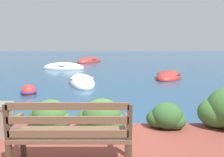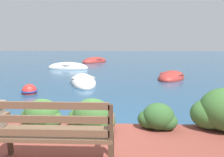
{
  "view_description": "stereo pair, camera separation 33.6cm",
  "coord_description": "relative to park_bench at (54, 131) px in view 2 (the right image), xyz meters",
  "views": [
    {
      "loc": [
        0.54,
        -4.23,
        1.86
      ],
      "look_at": [
        0.52,
        4.38,
        0.41
      ],
      "focal_mm": 35.0,
      "sensor_mm": 36.0,
      "label": 1
    },
    {
      "loc": [
        0.88,
        -4.23,
        1.86
      ],
      "look_at": [
        0.52,
        4.38,
        0.41
      ],
      "focal_mm": 35.0,
      "sensor_mm": 36.0,
      "label": 2
    }
  ],
  "objects": [
    {
      "name": "rowboat_outer",
      "position": [
        -1.53,
        17.2,
        -0.63
      ],
      "size": [
        2.71,
        3.12,
        0.86
      ],
      "rotation": [
        0.0,
        0.0,
        4.11
      ],
      "color": "#9E2D28",
      "rests_on": "ground_plane"
    },
    {
      "name": "ground_plane",
      "position": [
        -0.0,
        1.55,
        -0.71
      ],
      "size": [
        80.0,
        80.0,
        0.0
      ],
      "color": "navy"
    },
    {
      "name": "rowboat_nearest",
      "position": [
        -0.83,
        7.0,
        -0.65
      ],
      "size": [
        1.8,
        3.14,
        0.7
      ],
      "rotation": [
        0.0,
        0.0,
        4.97
      ],
      "color": "silver",
      "rests_on": "ground_plane"
    },
    {
      "name": "hedge_clump_right",
      "position": [
        0.33,
        1.17,
        -0.22
      ],
      "size": [
        0.9,
        0.65,
        0.61
      ],
      "color": "#38662D",
      "rests_on": "patio_terrace"
    },
    {
      "name": "rowboat_mid",
      "position": [
        3.45,
        8.39,
        -0.64
      ],
      "size": [
        2.13,
        2.58,
        0.72
      ],
      "rotation": [
        0.0,
        0.0,
        1.07
      ],
      "color": "#9E2D28",
      "rests_on": "ground_plane"
    },
    {
      "name": "hedge_clump_extra",
      "position": [
        2.81,
        1.32,
        -0.14
      ],
      "size": [
        1.18,
        0.85,
        0.8
      ],
      "color": "#38662D",
      "rests_on": "patio_terrace"
    },
    {
      "name": "hedge_clump_far_right",
      "position": [
        1.58,
        1.31,
        -0.27
      ],
      "size": [
        0.74,
        0.54,
        0.51
      ],
      "color": "#2D5628",
      "rests_on": "patio_terrace"
    },
    {
      "name": "park_bench",
      "position": [
        0.0,
        0.0,
        0.0
      ],
      "size": [
        1.57,
        0.48,
        0.93
      ],
      "rotation": [
        0.0,
        0.0,
        -0.03
      ],
      "color": "#433123",
      "rests_on": "patio_terrace"
    },
    {
      "name": "mooring_buoy",
      "position": [
        -2.45,
        4.94,
        -0.61
      ],
      "size": [
        0.57,
        0.57,
        0.52
      ],
      "color": "red",
      "rests_on": "ground_plane"
    },
    {
      "name": "hedge_clump_centre",
      "position": [
        -0.65,
        1.27,
        -0.24
      ],
      "size": [
        0.84,
        0.6,
        0.57
      ],
      "color": "#38662D",
      "rests_on": "patio_terrace"
    },
    {
      "name": "rowboat_far",
      "position": [
        -2.82,
        12.36,
        -0.64
      ],
      "size": [
        2.9,
        1.25,
        0.81
      ],
      "rotation": [
        0.0,
        0.0,
        3.08
      ],
      "color": "silver",
      "rests_on": "ground_plane"
    }
  ]
}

